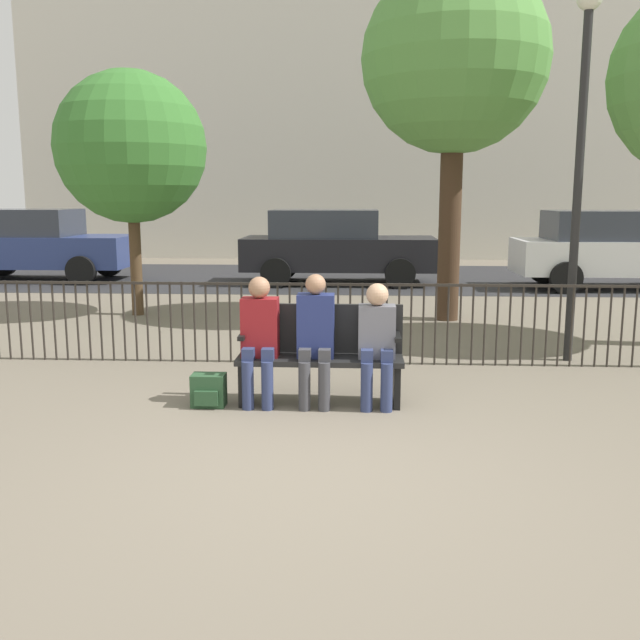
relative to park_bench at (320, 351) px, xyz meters
The scene contains 15 objects.
ground_plane 1.80m from the park_bench, 90.00° to the right, with size 80.00×80.00×0.00m, color #706656.
park_bench is the anchor object (origin of this frame).
seated_person_0 0.60m from the park_bench, 167.22° to the right, with size 0.34×0.39×1.20m.
seated_person_1 0.23m from the park_bench, 107.54° to the right, with size 0.34×0.39×1.23m.
seated_person_2 0.56m from the park_bench, 13.90° to the right, with size 0.34×0.39×1.15m.
backpack 1.11m from the park_bench, 167.79° to the right, with size 0.31×0.24×0.30m.
fence_railing 1.55m from the park_bench, 90.60° to the left, with size 9.01×0.03×0.95m.
tree_1 6.00m from the park_bench, 69.23° to the left, with size 2.79×2.79×5.33m.
tree_2 6.20m from the park_bench, 124.22° to the left, with size 2.38×2.38×3.87m.
lamp_post 4.07m from the park_bench, 33.19° to the left, with size 0.28×0.28×4.21m.
street_surface 10.28m from the park_bench, 90.00° to the left, with size 24.00×6.00×0.01m.
parked_car_0 9.16m from the park_bench, 91.13° to the left, with size 4.20×1.94×1.62m.
parked_car_1 11.77m from the park_bench, 126.92° to the left, with size 4.20×1.94×1.62m.
parked_car_2 10.30m from the park_bench, 56.60° to the left, with size 4.20×1.94×1.62m.
building_facade 19.08m from the park_bench, 90.00° to the left, with size 20.00×6.00×12.03m.
Camera 1 is at (0.36, -4.82, 1.94)m, focal length 40.00 mm.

